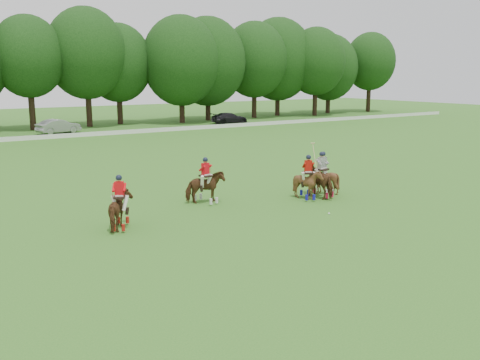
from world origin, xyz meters
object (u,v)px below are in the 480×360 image
car_right (229,118)px  polo_red_a (120,210)px  polo_stripe_a (321,181)px  car_mid (58,126)px  polo_red_b (206,187)px  polo_stripe_b (322,179)px  polo_ball (329,214)px  polo_red_c (308,183)px

car_right → polo_red_a: bearing=147.3°
polo_stripe_a → car_right: bearing=64.3°
car_mid → car_right: bearing=-106.2°
polo_red_b → car_mid: bearing=86.2°
polo_red_b → polo_stripe_b: bearing=-13.9°
car_right → car_mid: bearing=94.7°
car_right → polo_stripe_b: bearing=159.4°
polo_red_b → polo_stripe_a: polo_stripe_a is taller
polo_red_a → polo_ball: bearing=-18.8°
polo_red_a → polo_stripe_a: size_ratio=0.96×
car_right → polo_red_c: polo_red_c is taller
car_mid → polo_red_b: (-2.39, -36.44, 0.06)m
polo_red_a → polo_red_c: (10.01, -0.09, 0.00)m
polo_red_c → car_right: bearing=63.3°
polo_red_a → polo_ball: 9.36m
polo_red_b → polo_stripe_b: 6.48m
polo_stripe_b → car_mid: bearing=95.9°
car_mid → polo_red_b: polo_red_b is taller
car_mid → polo_stripe_a: 38.68m
polo_stripe_b → polo_red_a: bearing=-177.9°
car_mid → polo_red_c: 38.59m
polo_stripe_b → polo_ball: polo_stripe_b is taller
polo_red_a → polo_red_b: 5.54m
car_mid → polo_red_a: polo_red_a is taller
polo_stripe_a → polo_ball: 3.64m
car_right → polo_ball: car_right is taller
polo_stripe_b → polo_red_c: bearing=-160.5°
polo_ball → polo_red_c: bearing=68.0°
car_mid → polo_stripe_a: (3.31, -38.54, 0.10)m
polo_red_c → polo_stripe_a: size_ratio=1.19×
car_right → polo_red_b: polo_red_b is taller
polo_red_a → polo_red_c: 10.01m
polo_stripe_a → polo_red_b: bearing=159.9°
polo_red_a → polo_stripe_b: size_ratio=1.00×
polo_stripe_b → polo_ball: 4.39m
polo_red_a → polo_ball: (8.83, -3.00, -0.78)m
car_mid → polo_red_b: 36.52m
polo_red_a → polo_ball: size_ratio=25.39×
polo_red_a → polo_red_c: size_ratio=0.81×
car_mid → polo_red_a: bearing=152.7°
polo_red_b → polo_red_c: (4.84, -2.07, -0.00)m
car_right → polo_red_a: 48.37m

